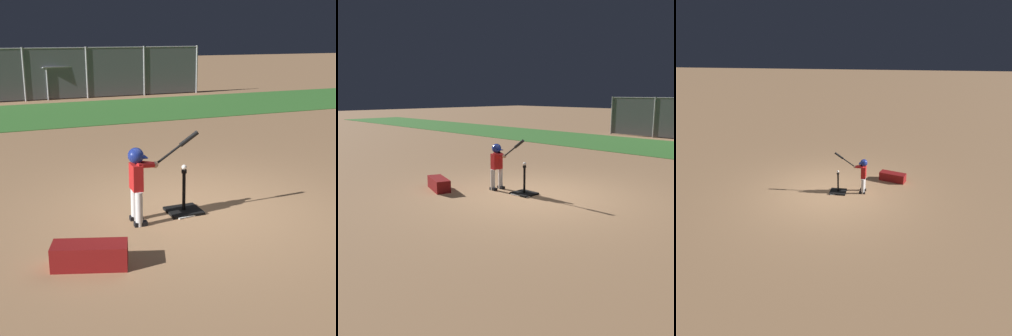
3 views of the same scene
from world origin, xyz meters
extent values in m
plane|color=#AD7F56|center=(0.00, 0.00, 0.00)|extent=(90.00, 90.00, 0.00)
cube|color=#3D7F33|center=(0.00, 9.34, 0.01)|extent=(56.00, 4.97, 0.02)
cylinder|color=#9E9EA3|center=(-1.21, 12.80, 1.01)|extent=(0.08, 0.08, 2.01)
cylinder|color=#9E9EA3|center=(1.21, 12.80, 1.01)|extent=(0.08, 0.08, 2.01)
cylinder|color=#9E9EA3|center=(3.62, 12.80, 1.01)|extent=(0.08, 0.08, 2.01)
cylinder|color=#9E9EA3|center=(6.03, 12.80, 1.01)|extent=(0.08, 0.08, 2.01)
cube|color=#565B60|center=(0.00, 12.80, 1.01)|extent=(12.06, 0.02, 1.93)
cylinder|color=#9E9EA3|center=(0.00, 12.80, 1.97)|extent=(12.06, 0.04, 0.04)
cube|color=white|center=(-0.24, -0.10, 0.01)|extent=(0.49, 0.49, 0.02)
cube|color=black|center=(-0.26, -0.09, 0.02)|extent=(0.49, 0.44, 0.04)
cylinder|color=black|center=(-0.26, -0.09, 0.32)|extent=(0.05, 0.05, 0.56)
cylinder|color=black|center=(-0.26, -0.09, 0.62)|extent=(0.08, 0.08, 0.05)
cylinder|color=silver|center=(-1.01, -0.11, 0.24)|extent=(0.11, 0.11, 0.48)
cube|color=black|center=(-0.99, -0.11, 0.03)|extent=(0.18, 0.10, 0.06)
cylinder|color=silver|center=(-1.02, -0.34, 0.24)|extent=(0.11, 0.11, 0.48)
cube|color=black|center=(-1.00, -0.34, 0.03)|extent=(0.18, 0.10, 0.06)
cube|color=red|center=(-1.02, -0.22, 0.66)|extent=(0.15, 0.26, 0.36)
sphere|color=tan|center=(-1.02, -0.22, 0.95)|extent=(0.18, 0.18, 0.18)
sphere|color=navy|center=(-1.02, -0.22, 0.96)|extent=(0.22, 0.22, 0.22)
cube|color=navy|center=(-0.93, -0.23, 0.93)|extent=(0.12, 0.16, 0.01)
cylinder|color=red|center=(-0.88, -0.19, 0.82)|extent=(0.30, 0.17, 0.10)
cylinder|color=red|center=(-0.88, -0.27, 0.82)|extent=(0.30, 0.14, 0.10)
sphere|color=tan|center=(-0.75, -0.24, 0.81)|extent=(0.09, 0.09, 0.09)
cylinder|color=black|center=(-0.45, -0.25, 1.01)|extent=(0.61, 0.06, 0.42)
cylinder|color=black|center=(-0.26, -0.26, 1.13)|extent=(0.29, 0.08, 0.22)
cylinder|color=black|center=(-0.77, -0.24, 0.80)|extent=(0.04, 0.05, 0.05)
sphere|color=white|center=(-0.26, -0.09, 0.68)|extent=(0.07, 0.07, 0.07)
cube|color=#ADAFB7|center=(1.13, 15.04, 0.31)|extent=(3.89, 0.76, 0.04)
cube|color=#ADAFB7|center=(1.09, 15.31, 0.04)|extent=(3.90, 0.82, 0.04)
cube|color=#ADAFB7|center=(1.22, 14.36, 0.63)|extent=(3.89, 0.76, 0.04)
cube|color=#ADAFB7|center=(1.19, 14.63, 0.35)|extent=(3.90, 0.82, 0.04)
cube|color=#ADAFB7|center=(1.32, 13.69, 0.94)|extent=(3.89, 0.76, 0.04)
cube|color=#ADAFB7|center=(1.28, 13.96, 0.67)|extent=(3.90, 0.82, 0.04)
cube|color=#ADAFB7|center=(1.41, 13.01, 1.26)|extent=(3.89, 0.76, 0.04)
cube|color=#ADAFB7|center=(1.38, 13.28, 0.98)|extent=(3.90, 0.82, 0.04)
cylinder|color=#ADAFB7|center=(2.87, 15.56, 0.17)|extent=(0.06, 0.06, 0.33)
cylinder|color=#ADAFB7|center=(3.19, 13.26, 0.64)|extent=(0.06, 0.06, 1.28)
cylinder|color=#ADAFB7|center=(3.03, 14.41, 0.81)|extent=(0.37, 2.32, 0.99)
cylinder|color=#ADAFB7|center=(-0.68, 15.06, 0.17)|extent=(0.06, 0.06, 0.33)
cylinder|color=#ADAFB7|center=(-0.36, 12.76, 0.64)|extent=(0.06, 0.06, 1.28)
cylinder|color=#ADAFB7|center=(-0.52, 13.91, 0.81)|extent=(0.37, 2.32, 0.99)
cube|color=maroon|center=(-1.90, -1.23, 0.14)|extent=(0.90, 0.57, 0.28)
camera|label=1|loc=(-2.85, -5.93, 2.51)|focal=50.00mm
camera|label=2|loc=(5.55, -6.18, 2.19)|focal=42.00mm
camera|label=3|loc=(-1.75, 8.86, 4.35)|focal=35.00mm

